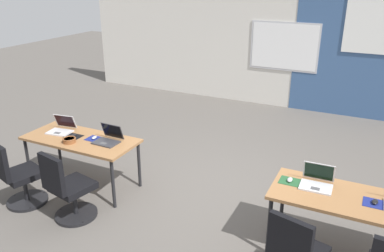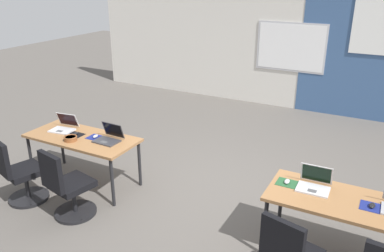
% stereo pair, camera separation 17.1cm
% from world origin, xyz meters
% --- Properties ---
extents(ground_plane, '(24.00, 24.00, 0.00)m').
position_xyz_m(ground_plane, '(0.00, 0.00, 0.00)').
color(ground_plane, '#56514C').
extents(back_wall_assembly, '(10.00, 0.27, 2.80)m').
position_xyz_m(back_wall_assembly, '(0.06, 4.20, 1.41)').
color(back_wall_assembly, silver).
rests_on(back_wall_assembly, ground).
extents(desk_near_left, '(1.60, 0.70, 0.72)m').
position_xyz_m(desk_near_left, '(-1.75, -0.60, 0.66)').
color(desk_near_left, olive).
rests_on(desk_near_left, ground).
extents(desk_near_right, '(1.60, 0.70, 0.72)m').
position_xyz_m(desk_near_right, '(1.75, -0.60, 0.66)').
color(desk_near_right, olive).
rests_on(desk_near_right, ground).
extents(laptop_near_left_end, '(0.37, 0.35, 0.23)m').
position_xyz_m(laptop_near_left_end, '(-2.15, -0.52, 0.77)').
color(laptop_near_left_end, silver).
rests_on(laptop_near_left_end, desk_near_left).
extents(mousepad_near_left_end, '(0.22, 0.19, 0.00)m').
position_xyz_m(mousepad_near_left_end, '(-1.87, -0.60, 0.72)').
color(mousepad_near_left_end, black).
rests_on(mousepad_near_left_end, desk_near_left).
extents(mouse_near_left_end, '(0.06, 0.10, 0.03)m').
position_xyz_m(mouse_near_left_end, '(-1.87, -0.60, 0.74)').
color(mouse_near_left_end, black).
rests_on(mouse_near_left_end, mousepad_near_left_end).
extents(chair_near_left_end, '(0.55, 0.60, 0.92)m').
position_xyz_m(chair_near_left_end, '(-2.15, -1.37, 0.38)').
color(chair_near_left_end, black).
rests_on(chair_near_left_end, ground).
extents(mousepad_near_right_end, '(0.22, 0.19, 0.00)m').
position_xyz_m(mousepad_near_right_end, '(1.96, -0.61, 0.72)').
color(mousepad_near_right_end, navy).
rests_on(mousepad_near_right_end, desk_near_right).
extents(mouse_near_right_end, '(0.07, 0.11, 0.03)m').
position_xyz_m(mouse_near_right_end, '(1.96, -0.61, 0.74)').
color(mouse_near_right_end, black).
rests_on(mouse_near_right_end, mousepad_near_right_end).
extents(laptop_near_right_inner, '(0.34, 0.30, 0.23)m').
position_xyz_m(laptop_near_right_inner, '(1.39, -0.50, 0.77)').
color(laptop_near_right_inner, silver).
rests_on(laptop_near_right_inner, desk_near_right).
extents(mousepad_near_right_inner, '(0.22, 0.19, 0.00)m').
position_xyz_m(mousepad_near_right_inner, '(1.11, -0.53, 0.72)').
color(mousepad_near_right_inner, '#23512D').
rests_on(mousepad_near_right_inner, desk_near_right).
extents(mouse_near_right_inner, '(0.06, 0.10, 0.03)m').
position_xyz_m(mouse_near_right_inner, '(1.11, -0.53, 0.74)').
color(mouse_near_right_inner, '#B2B2B7').
rests_on(mouse_near_right_inner, mousepad_near_right_inner).
extents(laptop_near_left_inner, '(0.34, 0.31, 0.23)m').
position_xyz_m(laptop_near_left_inner, '(-1.32, -0.53, 0.77)').
color(laptop_near_left_inner, '#333338').
rests_on(laptop_near_left_inner, desk_near_left).
extents(mousepad_near_left_inner, '(0.22, 0.19, 0.00)m').
position_xyz_m(mousepad_near_left_inner, '(-1.56, -0.54, 0.72)').
color(mousepad_near_left_inner, navy).
rests_on(mousepad_near_left_inner, desk_near_left).
extents(mouse_near_left_inner, '(0.07, 0.11, 0.03)m').
position_xyz_m(mouse_near_left_inner, '(-1.56, -0.54, 0.74)').
color(mouse_near_left_inner, '#B2B2B7').
rests_on(mouse_near_left_inner, mousepad_near_left_inner).
extents(chair_near_left_inner, '(0.52, 0.57, 0.92)m').
position_xyz_m(chair_near_left_inner, '(-1.34, -1.34, 0.38)').
color(chair_near_left_inner, black).
rests_on(chair_near_left_inner, ground).
extents(snack_bowl, '(0.18, 0.18, 0.06)m').
position_xyz_m(snack_bowl, '(-1.78, -0.77, 0.76)').
color(snack_bowl, brown).
rests_on(snack_bowl, desk_near_left).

